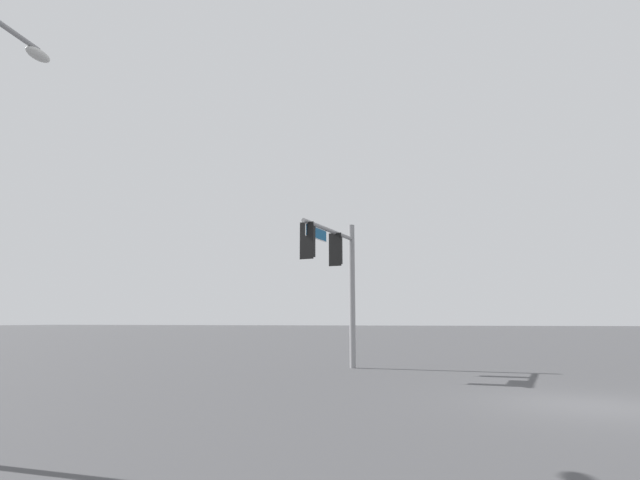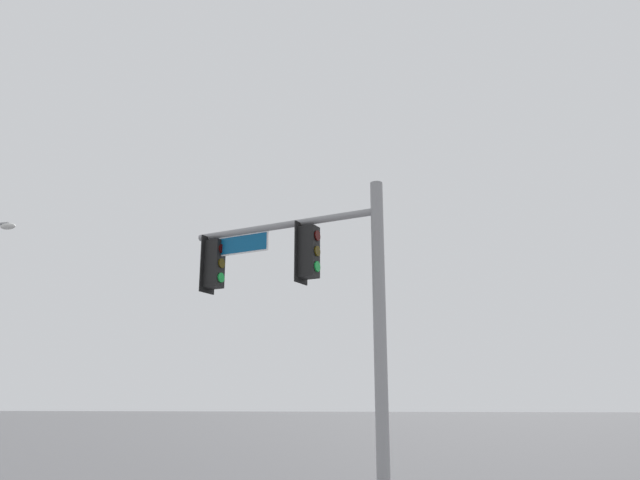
% 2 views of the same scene
% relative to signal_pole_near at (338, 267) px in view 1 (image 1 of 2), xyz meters
% --- Properties ---
extents(ground_plane, '(400.00, 400.00, 0.00)m').
position_rel_signal_pole_near_xyz_m(ground_plane, '(6.17, 7.33, -3.98)').
color(ground_plane, '#474749').
extents(signal_pole_near, '(4.51, 1.13, 5.92)m').
position_rel_signal_pole_near_xyz_m(signal_pole_near, '(0.00, 0.00, 0.00)').
color(signal_pole_near, gray).
rests_on(signal_pole_near, ground_plane).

